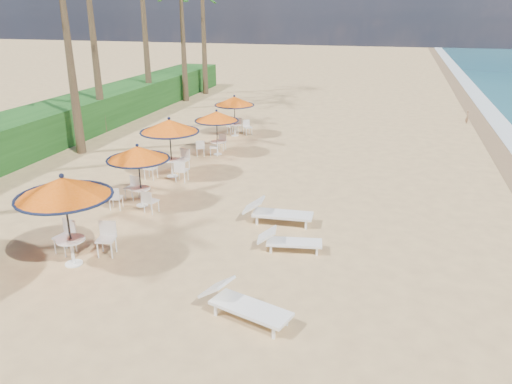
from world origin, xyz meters
TOP-DOWN VIEW (x-y plane):
  - ground at (0.00, 0.00)m, footprint 160.00×160.00m
  - scrub_hedge at (-13.50, 11.00)m, footprint 3.00×40.00m
  - station_0 at (-4.79, -0.36)m, footprint 2.48×2.48m
  - station_1 at (-5.05, 3.86)m, footprint 2.14×2.14m
  - station_2 at (-5.31, 7.08)m, footprint 2.37×2.37m
  - station_3 at (-4.66, 10.63)m, footprint 2.04×2.04m
  - station_4 at (-4.91, 14.33)m, footprint 2.10×2.10m
  - lounger_near at (0.31, -1.55)m, footprint 2.26×1.30m
  - lounger_mid at (0.60, 1.91)m, footprint 1.90×0.86m
  - lounger_far at (-0.17, 3.69)m, footprint 2.26×0.82m
  - person at (7.41, 20.74)m, footprint 0.23×0.33m

SIDE VIEW (x-z plane):
  - ground at x=0.00m, z-range 0.00..0.00m
  - lounger_mid at x=0.60m, z-range -0.02..0.63m
  - lounger_near at x=0.31m, z-range -0.03..0.75m
  - lounger_far at x=-0.17m, z-range -0.03..0.77m
  - person at x=7.41m, z-range 0.00..0.85m
  - scrub_hedge at x=-13.50m, z-range 0.00..1.80m
  - station_3 at x=-4.66m, z-range 0.49..2.62m
  - station_4 at x=-4.91m, z-range 0.51..2.70m
  - station_1 at x=-5.05m, z-range 0.52..2.75m
  - station_2 at x=-5.31m, z-range 0.57..3.04m
  - station_0 at x=-4.79m, z-range 0.68..3.27m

